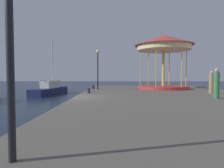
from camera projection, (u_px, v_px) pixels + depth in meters
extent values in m
plane|color=#162338|center=(75.00, 109.00, 12.89)|extent=(120.00, 120.00, 0.00)
cube|color=#5B564F|center=(176.00, 103.00, 12.80)|extent=(13.34, 27.61, 0.80)
cube|color=#19214C|center=(50.00, 91.00, 22.60)|extent=(2.71, 6.61, 0.75)
cube|color=beige|center=(51.00, 84.00, 22.82)|extent=(1.61, 2.98, 0.85)
cylinder|color=silver|center=(52.00, 63.00, 23.22)|extent=(0.12, 0.12, 5.91)
cylinder|color=silver|center=(46.00, 80.00, 21.89)|extent=(0.58, 2.86, 0.08)
cylinder|color=#B23333|center=(163.00, 87.00, 20.49)|extent=(5.26, 5.26, 0.30)
cylinder|color=gold|center=(163.00, 68.00, 20.40)|extent=(0.28, 0.28, 3.69)
cylinder|color=#F2E099|center=(164.00, 48.00, 20.31)|extent=(5.45, 5.45, 0.50)
cone|color=#C63D38|center=(164.00, 40.00, 20.27)|extent=(6.06, 6.06, 1.10)
cylinder|color=gold|center=(186.00, 68.00, 20.38)|extent=(0.08, 0.08, 3.69)
cylinder|color=gold|center=(169.00, 69.00, 22.45)|extent=(0.08, 0.08, 3.69)
cylinder|color=gold|center=(148.00, 69.00, 22.47)|extent=(0.08, 0.08, 3.69)
cylinder|color=gold|center=(141.00, 68.00, 20.43)|extent=(0.08, 0.08, 3.69)
cylinder|color=gold|center=(156.00, 67.00, 18.36)|extent=(0.08, 0.08, 3.69)
cylinder|color=gold|center=(182.00, 67.00, 18.33)|extent=(0.08, 0.08, 3.69)
cylinder|color=black|center=(10.00, 31.00, 3.10)|extent=(0.12, 0.12, 4.20)
cylinder|color=black|center=(98.00, 71.00, 19.66)|extent=(0.12, 0.12, 3.61)
sphere|color=#F9E5B2|center=(98.00, 51.00, 19.57)|extent=(0.36, 0.36, 0.36)
cylinder|color=#2D2D33|center=(89.00, 91.00, 15.43)|extent=(0.24, 0.24, 0.40)
cylinder|color=#2D2D33|center=(93.00, 87.00, 20.17)|extent=(0.24, 0.24, 0.40)
cylinder|color=#387247|center=(216.00, 85.00, 11.90)|extent=(0.34, 0.34, 1.59)
sphere|color=tan|center=(217.00, 70.00, 11.86)|extent=(0.24, 0.24, 0.24)
cylinder|color=#937A4C|center=(211.00, 84.00, 15.17)|extent=(0.34, 0.34, 1.51)
sphere|color=tan|center=(212.00, 72.00, 15.13)|extent=(0.24, 0.24, 0.24)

